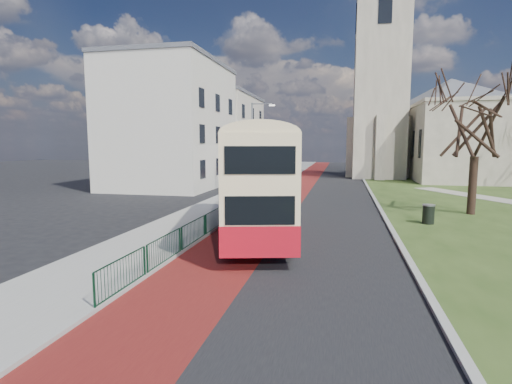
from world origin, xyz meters
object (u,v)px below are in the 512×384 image
(bus, at_px, (255,176))
(litter_bin, at_px, (428,214))
(streetlamp, at_px, (254,143))
(winter_tree_near, at_px, (478,110))

(bus, distance_m, litter_bin, 10.33)
(streetlamp, bearing_deg, winter_tree_near, -25.36)
(streetlamp, distance_m, winter_tree_near, 17.79)
(bus, height_order, winter_tree_near, winter_tree_near)
(streetlamp, bearing_deg, bus, -77.17)
(winter_tree_near, bearing_deg, litter_bin, -130.29)
(streetlamp, relative_size, bus, 0.64)
(winter_tree_near, xyz_separation_m, litter_bin, (-3.33, -3.93, -6.02))
(bus, distance_m, winter_tree_near, 15.37)
(winter_tree_near, height_order, litter_bin, winter_tree_near)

